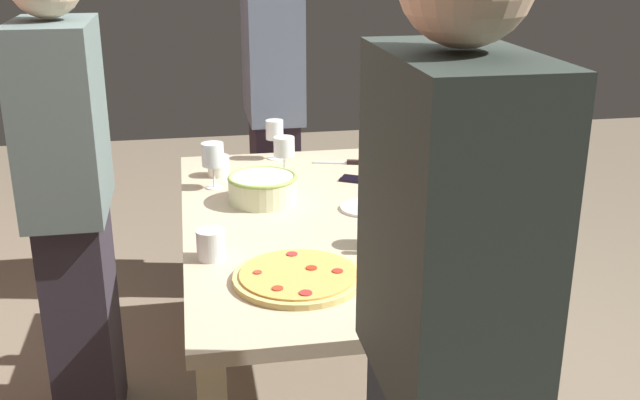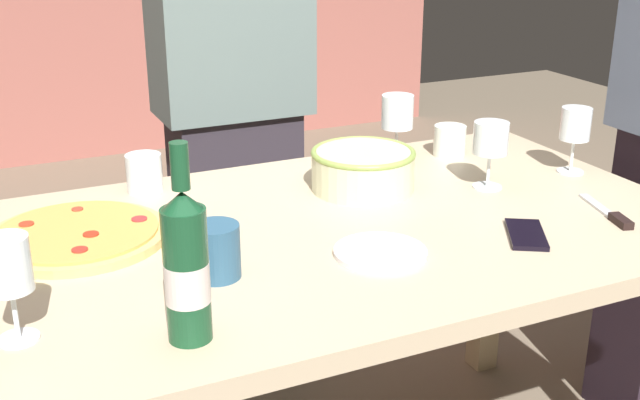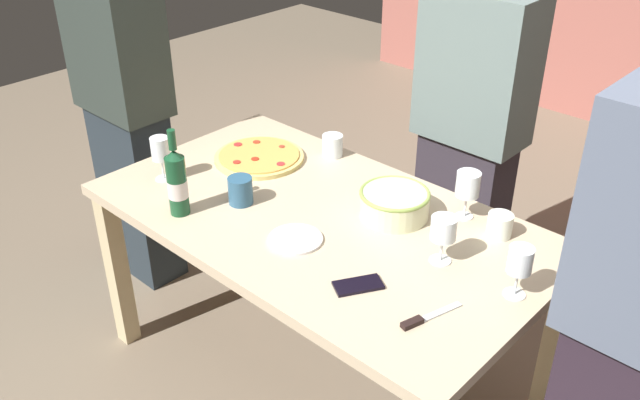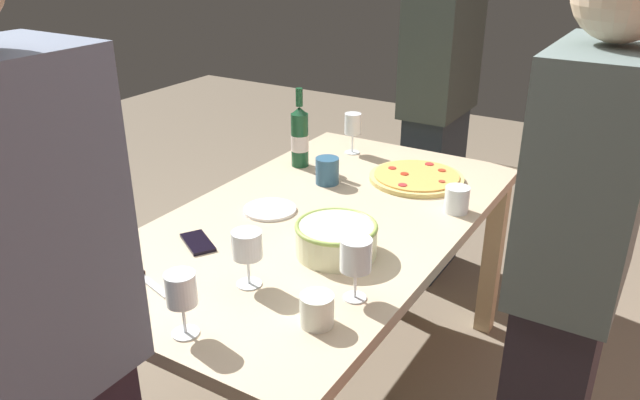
% 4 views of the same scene
% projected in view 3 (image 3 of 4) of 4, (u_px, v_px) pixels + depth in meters
% --- Properties ---
extents(ground_plane, '(8.00, 8.00, 0.00)m').
position_uv_depth(ground_plane, '(320.00, 374.00, 2.76)').
color(ground_plane, '#766754').
extents(dining_table, '(1.60, 0.90, 0.75)m').
position_uv_depth(dining_table, '(320.00, 238.00, 2.43)').
color(dining_table, '#C4AE8E').
rests_on(dining_table, ground).
extents(pizza, '(0.36, 0.36, 0.03)m').
position_uv_depth(pizza, '(259.00, 157.00, 2.74)').
color(pizza, '#D5BB6A').
rests_on(pizza, dining_table).
extents(serving_bowl, '(0.24, 0.24, 0.10)m').
position_uv_depth(serving_bowl, '(394.00, 203.00, 2.35)').
color(serving_bowl, beige).
rests_on(serving_bowl, dining_table).
extents(wine_bottle, '(0.07, 0.07, 0.31)m').
position_uv_depth(wine_bottle, '(177.00, 182.00, 2.33)').
color(wine_bottle, '#174829').
rests_on(wine_bottle, dining_table).
extents(wine_glass_near_pizza, '(0.08, 0.08, 0.17)m').
position_uv_depth(wine_glass_near_pizza, '(468.00, 186.00, 2.31)').
color(wine_glass_near_pizza, white).
rests_on(wine_glass_near_pizza, dining_table).
extents(wine_glass_by_bottle, '(0.07, 0.07, 0.17)m').
position_uv_depth(wine_glass_by_bottle, '(160.00, 150.00, 2.54)').
color(wine_glass_by_bottle, white).
rests_on(wine_glass_by_bottle, dining_table).
extents(wine_glass_far_left, '(0.08, 0.08, 0.16)m').
position_uv_depth(wine_glass_far_left, '(443.00, 231.00, 2.09)').
color(wine_glass_far_left, white).
rests_on(wine_glass_far_left, dining_table).
extents(wine_glass_far_right, '(0.07, 0.07, 0.16)m').
position_uv_depth(wine_glass_far_right, '(520.00, 262.00, 1.94)').
color(wine_glass_far_right, white).
rests_on(wine_glass_far_right, dining_table).
extents(cup_amber, '(0.08, 0.08, 0.08)m').
position_uv_depth(cup_amber, '(500.00, 225.00, 2.25)').
color(cup_amber, white).
rests_on(cup_amber, dining_table).
extents(cup_ceramic, '(0.08, 0.08, 0.09)m').
position_uv_depth(cup_ceramic, '(333.00, 145.00, 2.75)').
color(cup_ceramic, white).
rests_on(cup_ceramic, dining_table).
extents(cup_spare, '(0.09, 0.09, 0.10)m').
position_uv_depth(cup_spare, '(240.00, 190.00, 2.43)').
color(cup_spare, '#2D5776').
rests_on(cup_spare, dining_table).
extents(side_plate, '(0.18, 0.18, 0.01)m').
position_uv_depth(side_plate, '(295.00, 239.00, 2.24)').
color(side_plate, white).
rests_on(side_plate, dining_table).
extents(cell_phone, '(0.13, 0.16, 0.01)m').
position_uv_depth(cell_phone, '(358.00, 285.00, 2.03)').
color(cell_phone, black).
rests_on(cell_phone, dining_table).
extents(pizza_knife, '(0.08, 0.20, 0.02)m').
position_uv_depth(pizza_knife, '(424.00, 319.00, 1.90)').
color(pizza_knife, silver).
rests_on(pizza_knife, dining_table).
extents(person_host, '(0.43, 0.24, 1.69)m').
position_uv_depth(person_host, '(124.00, 104.00, 2.96)').
color(person_host, '#232C34').
rests_on(person_host, ground).
extents(person_guest_left, '(0.43, 0.24, 1.62)m').
position_uv_depth(person_guest_left, '(470.00, 134.00, 2.80)').
color(person_guest_left, '#2D2730').
rests_on(person_guest_left, ground).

